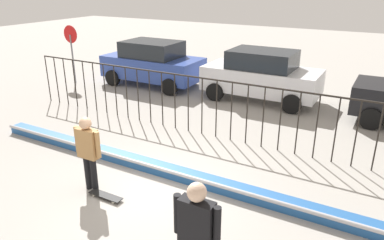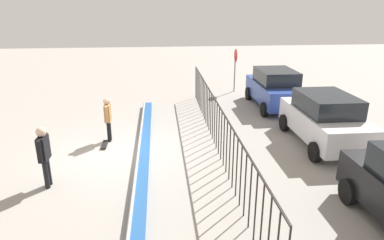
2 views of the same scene
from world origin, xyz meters
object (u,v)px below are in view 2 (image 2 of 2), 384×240
Objects in this scene: camera_operator at (44,152)px; parked_car_blue at (275,88)px; parked_car_white at (325,119)px; stop_sign at (235,64)px; skateboard at (105,144)px; skateboarder at (108,115)px.

camera_operator is 11.49m from parked_car_blue.
stop_sign is (-8.13, -1.60, 0.64)m from parked_car_white.
parked_car_white is at bearing -0.44° from parked_car_blue.
skateboard is at bearing -65.23° from parked_car_blue.
stop_sign is at bearing 117.52° from skateboarder.
skateboard is at bearing -34.60° from skateboarder.
camera_operator is at bearing -36.42° from stop_sign.
stop_sign reaches higher than camera_operator.
parked_car_blue is (-3.76, 7.71, -0.05)m from skateboarder.
camera_operator reaches higher than skateboard.
parked_car_blue is at bearing 135.46° from skateboard.
skateboarder is 8.06m from parked_car_white.
parked_car_white reaches higher than camera_operator.
parked_car_blue is 1.72× the size of stop_sign.
parked_car_white reaches higher than skateboarder.
parked_car_white is 1.72× the size of stop_sign.
parked_car_white is at bearing 11.16° from stop_sign.
skateboarder is 8.58m from parked_car_blue.
stop_sign is at bearing -16.77° from camera_operator.
skateboard is at bearing -95.09° from parked_car_white.
skateboard is 10.12m from stop_sign.
stop_sign reaches higher than skateboard.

